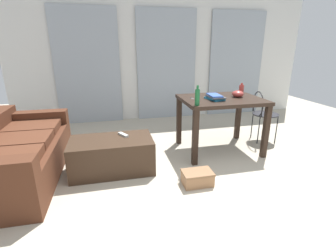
# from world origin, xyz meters

# --- Properties ---
(ground_plane) EXTENTS (8.64, 8.64, 0.00)m
(ground_plane) POSITION_xyz_m (0.00, 1.40, 0.00)
(ground_plane) COLOR #B2A893
(wall_back) EXTENTS (6.17, 0.10, 2.67)m
(wall_back) POSITION_xyz_m (0.00, 3.60, 1.33)
(wall_back) COLOR silver
(wall_back) RESTS_ON ground
(curtains) EXTENTS (4.38, 0.03, 2.21)m
(curtains) POSITION_xyz_m (0.00, 3.51, 1.11)
(curtains) COLOR #99A3AD
(curtains) RESTS_ON ground
(couch) EXTENTS (0.92, 1.87, 0.69)m
(couch) POSITION_xyz_m (-2.33, 1.37, 0.29)
(couch) COLOR #4C2819
(couch) RESTS_ON ground
(coffee_table) EXTENTS (1.00, 0.57, 0.42)m
(coffee_table) POSITION_xyz_m (-1.22, 1.29, 0.21)
(coffee_table) COLOR #382619
(coffee_table) RESTS_ON ground
(craft_table) EXTENTS (1.13, 0.87, 0.80)m
(craft_table) POSITION_xyz_m (0.36, 1.59, 0.68)
(craft_table) COLOR black
(craft_table) RESTS_ON ground
(wire_chair) EXTENTS (0.41, 0.43, 0.82)m
(wire_chair) POSITION_xyz_m (1.17, 1.79, 0.51)
(wire_chair) COLOR black
(wire_chair) RESTS_ON ground
(bottle_near) EXTENTS (0.06, 0.06, 0.25)m
(bottle_near) POSITION_xyz_m (-0.14, 1.25, 0.90)
(bottle_near) COLOR #195B2D
(bottle_near) RESTS_ON craft_table
(bottle_far) EXTENTS (0.07, 0.07, 0.18)m
(bottle_far) POSITION_xyz_m (0.75, 1.76, 0.87)
(bottle_far) COLOR #99332D
(bottle_far) RESTS_ON craft_table
(bowl) EXTENTS (0.16, 0.16, 0.09)m
(bowl) POSITION_xyz_m (0.61, 1.60, 0.84)
(bowl) COLOR #9E3833
(bowl) RESTS_ON craft_table
(book_stack) EXTENTS (0.23, 0.31, 0.07)m
(book_stack) POSITION_xyz_m (0.22, 1.51, 0.83)
(book_stack) COLOR #1E668C
(book_stack) RESTS_ON craft_table
(scissors) EXTENTS (0.04, 0.10, 0.00)m
(scissors) POSITION_xyz_m (-0.07, 1.67, 0.80)
(scissors) COLOR #9EA0A5
(scissors) RESTS_ON craft_table
(tv_remote_primary) EXTENTS (0.13, 0.18, 0.03)m
(tv_remote_primary) POSITION_xyz_m (-1.06, 1.39, 0.43)
(tv_remote_primary) COLOR #B7B7B2
(tv_remote_primary) RESTS_ON coffee_table
(shoebox) EXTENTS (0.34, 0.23, 0.16)m
(shoebox) POSITION_xyz_m (-0.29, 0.73, 0.08)
(shoebox) COLOR #996B47
(shoebox) RESTS_ON ground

